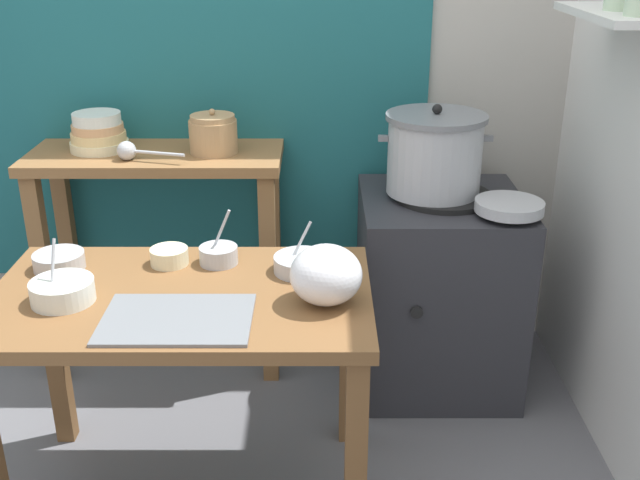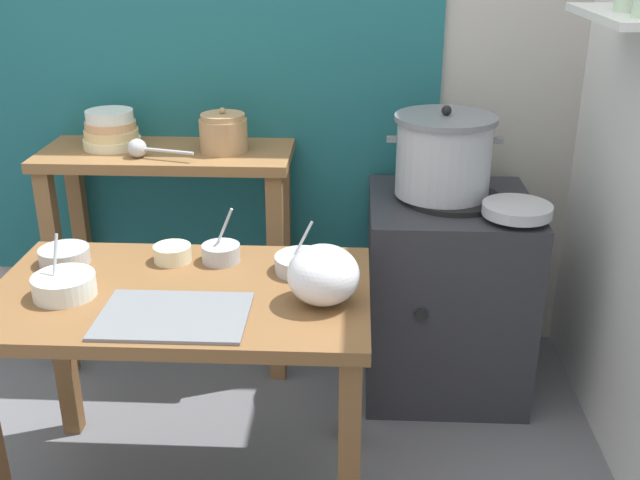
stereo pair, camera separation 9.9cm
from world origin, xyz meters
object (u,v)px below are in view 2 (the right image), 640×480
clay_pot (223,133)px  plastic_bag (323,275)px  prep_bowl_2 (64,285)px  back_shelf_table (170,204)px  ladle (140,148)px  serving_tray (174,316)px  stove_block (446,293)px  prep_bowl_4 (303,263)px  wide_pan (517,210)px  bowl_stack_enamel (111,130)px  prep_bowl_1 (221,252)px  prep_bowl_3 (172,253)px  prep_table (183,323)px  steamer_pot (444,155)px  prep_bowl_0 (64,255)px

clay_pot → plastic_bag: size_ratio=0.89×
prep_bowl_2 → back_shelf_table: bearing=84.0°
ladle → serving_tray: (0.32, -0.89, -0.21)m
back_shelf_table → stove_block: size_ratio=1.23×
prep_bowl_4 → serving_tray: bearing=-136.3°
stove_block → wide_pan: 0.50m
bowl_stack_enamel → wide_pan: bearing=-13.2°
prep_bowl_1 → wide_pan: bearing=17.1°
ladle → plastic_bag: 1.06m
stove_block → prep_bowl_3: size_ratio=6.64×
stove_block → ladle: (-1.15, 0.03, 0.55)m
stove_block → back_shelf_table: bearing=173.2°
prep_table → prep_bowl_1: prep_bowl_1 is taller
steamer_pot → clay_pot: 0.83m
prep_bowl_3 → back_shelf_table: bearing=104.3°
stove_block → prep_bowl_1: (-0.77, -0.49, 0.37)m
prep_bowl_3 → prep_bowl_4: bearing=-7.4°
plastic_bag → prep_bowl_3: (-0.48, 0.26, -0.06)m
prep_bowl_4 → stove_block: bearing=46.9°
ladle → prep_bowl_1: (0.38, -0.51, -0.18)m
plastic_bag → stove_block: bearing=59.6°
clay_pot → ladle: bearing=-161.0°
prep_table → prep_bowl_4: prep_bowl_4 is taller
bowl_stack_enamel → prep_bowl_3: 0.79m
bowl_stack_enamel → ladle: (0.15, -0.14, -0.03)m
bowl_stack_enamel → wide_pan: 1.55m
prep_bowl_0 → prep_bowl_3: bearing=6.0°
stove_block → steamer_pot: bearing=153.4°
bowl_stack_enamel → serving_tray: 1.15m
steamer_pot → prep_bowl_2: size_ratio=2.31×
prep_bowl_4 → prep_bowl_1: bearing=167.0°
back_shelf_table → prep_bowl_0: (-0.17, -0.66, 0.07)m
back_shelf_table → clay_pot: bearing=0.0°
prep_bowl_0 → prep_table: bearing=-22.1°
wide_pan → prep_bowl_2: 1.48m
steamer_pot → wide_pan: bearing=-41.3°
plastic_bag → prep_bowl_1: 0.43m
stove_block → bowl_stack_enamel: size_ratio=3.55×
serving_tray → prep_bowl_4: (0.33, 0.31, 0.02)m
stove_block → serving_tray: (-0.84, -0.86, 0.34)m
steamer_pot → prep_bowl_0: bearing=-155.8°
prep_bowl_2 → prep_bowl_4: prep_bowl_2 is taller
back_shelf_table → bowl_stack_enamel: 0.36m
ladle → prep_bowl_4: 0.88m
ladle → prep_bowl_4: bearing=-41.9°
clay_pot → prep_bowl_4: clay_pot is taller
stove_block → plastic_bag: (-0.44, -0.75, 0.42)m
ladle → bowl_stack_enamel: bearing=137.0°
clay_pot → prep_bowl_0: (-0.40, -0.66, -0.22)m
back_shelf_table → prep_bowl_3: back_shelf_table is taller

